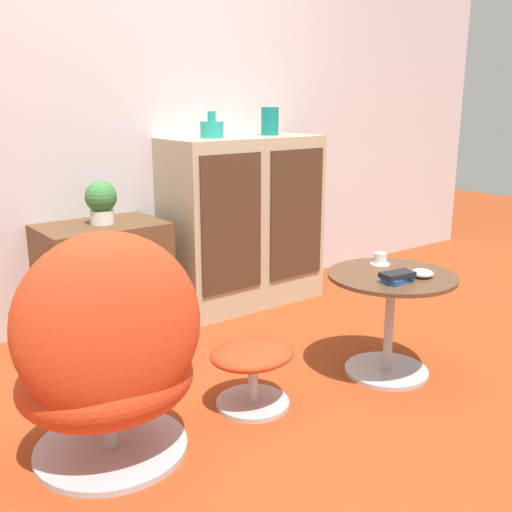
% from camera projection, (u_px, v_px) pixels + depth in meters
% --- Properties ---
extents(ground_plane, '(12.00, 12.00, 0.00)m').
position_uv_depth(ground_plane, '(315.00, 411.00, 2.55)').
color(ground_plane, '#9E3D19').
extents(wall_back, '(6.40, 0.06, 2.60)m').
position_uv_depth(wall_back, '(131.00, 96.00, 3.45)').
color(wall_back, silver).
rests_on(wall_back, ground_plane).
extents(sideboard, '(0.99, 0.47, 1.06)m').
position_uv_depth(sideboard, '(243.00, 221.00, 3.80)').
color(sideboard, tan).
rests_on(sideboard, ground_plane).
extents(tv_console, '(0.66, 0.46, 0.63)m').
position_uv_depth(tv_console, '(104.00, 280.00, 3.30)').
color(tv_console, brown).
rests_on(tv_console, ground_plane).
extents(egg_chair, '(0.75, 0.71, 0.89)m').
position_uv_depth(egg_chair, '(108.00, 357.00, 2.11)').
color(egg_chair, '#B7B7BC').
rests_on(egg_chair, ground_plane).
extents(ottoman, '(0.38, 0.32, 0.29)m').
position_uv_depth(ottoman, '(253.00, 362.00, 2.55)').
color(ottoman, '#B7B7BC').
rests_on(ottoman, ground_plane).
extents(coffee_table, '(0.60, 0.60, 0.50)m').
position_uv_depth(coffee_table, '(390.00, 310.00, 2.82)').
color(coffee_table, '#B7B7BC').
rests_on(coffee_table, ground_plane).
extents(vase_leftmost, '(0.14, 0.14, 0.15)m').
position_uv_depth(vase_leftmost, '(212.00, 129.00, 3.52)').
color(vase_leftmost, teal).
rests_on(vase_leftmost, sideboard).
extents(vase_inner_left, '(0.11, 0.11, 0.17)m').
position_uv_depth(vase_inner_left, '(270.00, 121.00, 3.77)').
color(vase_inner_left, '#147A75').
rests_on(vase_inner_left, sideboard).
extents(potted_plant, '(0.17, 0.17, 0.23)m').
position_uv_depth(potted_plant, '(101.00, 201.00, 3.20)').
color(potted_plant, silver).
rests_on(potted_plant, tv_console).
extents(teacup, '(0.10, 0.10, 0.06)m').
position_uv_depth(teacup, '(380.00, 260.00, 2.93)').
color(teacup, white).
rests_on(teacup, coffee_table).
extents(book_stack, '(0.17, 0.10, 0.05)m').
position_uv_depth(book_stack, '(397.00, 277.00, 2.66)').
color(book_stack, '#1E478C').
rests_on(book_stack, coffee_table).
extents(bowl, '(0.10, 0.10, 0.04)m').
position_uv_depth(bowl, '(422.00, 273.00, 2.73)').
color(bowl, beige).
rests_on(bowl, coffee_table).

